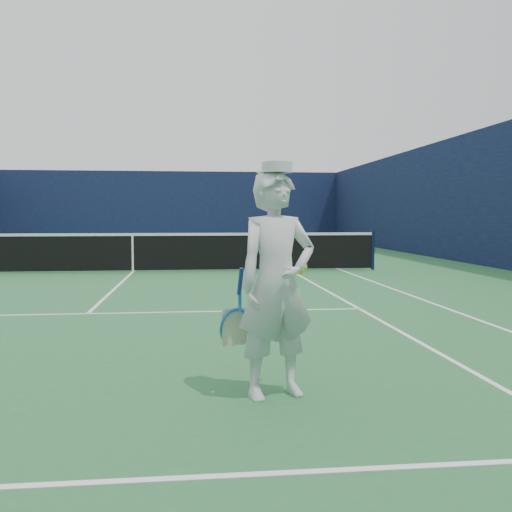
% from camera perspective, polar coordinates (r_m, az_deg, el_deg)
% --- Properties ---
extents(ground, '(80.00, 80.00, 0.00)m').
position_cam_1_polar(ground, '(15.10, -12.20, -1.57)').
color(ground, '#266535').
rests_on(ground, ground).
extents(court_markings, '(11.03, 23.83, 0.01)m').
position_cam_1_polar(court_markings, '(15.10, -12.20, -1.56)').
color(court_markings, white).
rests_on(court_markings, ground).
extents(windscreen_fence, '(20.12, 36.12, 4.00)m').
position_cam_1_polar(windscreen_fence, '(15.04, -12.32, 6.04)').
color(windscreen_fence, '#0E1634').
rests_on(windscreen_fence, ground).
extents(tennis_net, '(12.88, 0.09, 1.07)m').
position_cam_1_polar(tennis_net, '(15.05, -12.24, 0.53)').
color(tennis_net, '#141E4C').
rests_on(tennis_net, ground).
extents(tennis_player, '(0.86, 0.61, 1.86)m').
position_cam_1_polar(tennis_player, '(4.52, 2.07, -2.77)').
color(tennis_player, white).
rests_on(tennis_player, ground).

